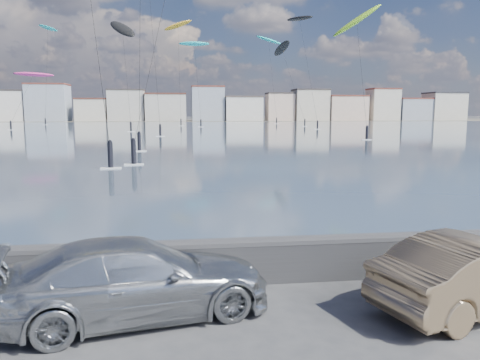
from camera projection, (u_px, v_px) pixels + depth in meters
name	position (u px, v px, depth m)	size (l,w,h in m)	color
ground	(212.00, 343.00, 7.96)	(700.00, 700.00, 0.00)	#333335
bay_water	(182.00, 130.00, 97.76)	(500.00, 177.00, 0.00)	#32405A
far_shore_strip	(181.00, 120.00, 204.24)	(500.00, 60.00, 0.00)	#4C473D
seawall	(203.00, 260.00, 10.53)	(400.00, 0.36, 1.08)	#28282B
far_buildings	(184.00, 106.00, 189.79)	(240.79, 13.26, 14.60)	beige
car_silver	(136.00, 278.00, 8.90)	(2.09, 5.15, 1.50)	#AAADB1
car_champagne	(479.00, 273.00, 9.21)	(1.58, 4.53, 1.49)	tan
kitesurfer_1	(357.00, 22.00, 75.01)	(7.93, 16.04, 21.31)	#8CD826
kitesurfer_2	(282.00, 49.00, 130.99)	(6.65, 17.14, 23.59)	black
kitesurfer_4	(122.00, 30.00, 95.57)	(7.50, 14.05, 23.55)	black
kitesurfer_7	(178.00, 27.00, 133.22)	(8.16, 13.73, 30.43)	#BF8C19
kitesurfer_8	(269.00, 41.00, 151.16)	(9.15, 13.37, 29.07)	#19BFBF
kitesurfer_9	(194.00, 45.00, 121.85)	(8.69, 10.67, 22.18)	#19BFBF
kitesurfer_12	(48.00, 30.00, 138.38)	(7.48, 10.16, 30.20)	#19BFBF
kitesurfer_13	(33.00, 75.00, 110.26)	(9.56, 15.79, 13.32)	#E5338C
kitesurfer_14	(300.00, 20.00, 105.10)	(6.43, 11.67, 25.49)	black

